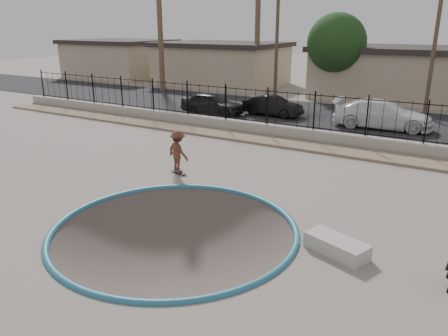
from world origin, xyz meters
The scene contains 20 objects.
ground centered at (0.00, 12.00, -1.10)m, with size 120.00×120.00×2.20m, color gray.
bowl_pit centered at (0.00, -1.00, 0.00)m, with size 6.84×6.84×1.80m, color #483D37, non-canonical shape.
coping_ring centered at (0.00, -1.00, 0.00)m, with size 7.04×7.04×0.20m, color #276880.
rock_strip centered at (0.00, 9.20, 0.06)m, with size 42.00×1.60×0.11m, color #968162.
retaining_wall centered at (0.00, 10.30, 0.30)m, with size 42.00×0.45×0.60m, color #9F948B.
fence centered at (0.00, 10.30, 1.50)m, with size 40.00×0.04×1.80m.
street centered at (0.00, 17.00, 0.02)m, with size 90.00×8.00×0.04m, color black.
house_west_far centered at (-28.00, 26.50, 1.97)m, with size 10.60×8.60×3.90m.
house_west centered at (-15.00, 26.50, 1.97)m, with size 11.60×8.60×3.90m.
house_center centered at (0.00, 26.50, 1.97)m, with size 10.60×8.60×3.90m.
palm_mid centered at (-10.00, 24.00, 6.69)m, with size 2.30×2.30×9.30m.
utility_pole_left centered at (-6.00, 19.00, 4.70)m, with size 1.70×0.24×9.00m.
utility_pole_mid centered at (4.00, 19.00, 4.96)m, with size 1.70×0.24×9.50m.
street_tree_left centered at (-3.00, 23.00, 4.19)m, with size 4.32×4.32×6.36m.
skater centered at (-2.80, 3.00, 0.81)m, with size 1.05×0.60×1.62m, color brown.
skateboard centered at (-2.80, 3.00, 0.05)m, with size 0.80×0.39×0.07m.
concrete_ledge centered at (4.32, 0.05, 0.20)m, with size 1.60×0.70×0.40m, color #B3AE9F.
car_a centered at (-7.80, 13.40, 0.73)m, with size 1.65×4.09×1.39m, color black.
car_b centered at (-4.34, 15.00, 0.66)m, with size 1.31×3.76×1.24m, color black.
car_c centered at (2.30, 15.00, 0.80)m, with size 2.15×5.28×1.53m, color white.
Camera 1 is at (6.89, -9.88, 5.55)m, focal length 35.00 mm.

